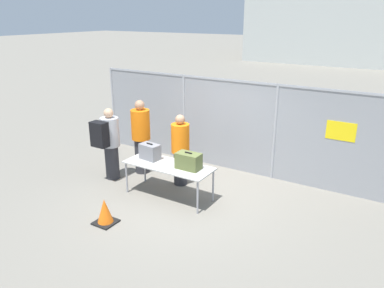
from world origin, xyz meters
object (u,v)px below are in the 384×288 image
utility_trailer (304,149)px  traffic_cone (105,212)px  inspection_table (169,167)px  security_worker_far (141,136)px  security_worker_near (180,149)px  suitcase_grey (150,152)px  suitcase_olive (189,161)px  traveler_hooded (109,141)px

utility_trailer → traffic_cone: bearing=-116.0°
traffic_cone → inspection_table: bearing=75.3°
security_worker_far → traffic_cone: bearing=92.5°
security_worker_near → traffic_cone: size_ratio=3.34×
suitcase_grey → security_worker_far: 1.05m
security_worker_near → utility_trailer: 3.36m
suitcase_olive → security_worker_far: security_worker_far is taller
inspection_table → security_worker_far: security_worker_far is taller
inspection_table → security_worker_near: security_worker_near is taller
suitcase_grey → security_worker_near: 0.72m
utility_trailer → traffic_cone: (-2.34, -4.79, -0.22)m
inspection_table → suitcase_olive: size_ratio=3.81×
security_worker_near → utility_trailer: security_worker_near is taller
security_worker_near → traffic_cone: bearing=84.7°
suitcase_olive → traffic_cone: bearing=-119.0°
suitcase_olive → inspection_table: bearing=-174.5°
suitcase_olive → utility_trailer: (1.47, 3.24, -0.45)m
suitcase_grey → utility_trailer: bearing=52.6°
traveler_hooded → traffic_cone: (1.29, -1.54, -0.71)m
traveler_hooded → suitcase_grey: bearing=-9.7°
traffic_cone → security_worker_far: bearing=112.2°
security_worker_far → traveler_hooded: bearing=42.6°
inspection_table → utility_trailer: utility_trailer is taller
security_worker_near → utility_trailer: size_ratio=0.42×
suitcase_olive → security_worker_far: 1.91m
suitcase_grey → traffic_cone: suitcase_grey is taller
suitcase_grey → security_worker_near: bearing=56.9°
suitcase_olive → security_worker_near: (-0.60, 0.62, -0.05)m
suitcase_olive → utility_trailer: size_ratio=0.13×
inspection_table → utility_trailer: 3.82m
suitcase_olive → traveler_hooded: bearing=-179.6°
security_worker_far → traffic_cone: 2.53m
suitcase_grey → traveler_hooded: (-1.17, -0.03, 0.03)m
traveler_hooded → suitcase_olive: bearing=-10.8°
suitcase_olive → security_worker_far: (-1.78, 0.70, 0.04)m
inspection_table → utility_trailer: (1.94, 3.28, -0.24)m
security_worker_near → traffic_cone: 2.27m
suitcase_olive → traffic_cone: size_ratio=1.02×
suitcase_olive → security_worker_far: size_ratio=0.28×
traveler_hooded → security_worker_far: size_ratio=0.94×
security_worker_near → inspection_table: bearing=103.0°
suitcase_olive → traffic_cone: 1.90m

